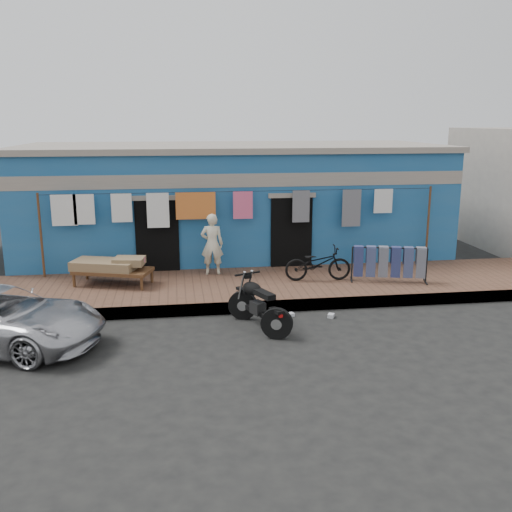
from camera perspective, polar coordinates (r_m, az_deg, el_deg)
The scene contains 13 objects.
ground at distance 10.96m, azimuth 1.50°, elevation -8.28°, with size 80.00×80.00×0.00m, color black.
sidewalk at distance 13.72m, azimuth -0.59°, elevation -3.21°, with size 28.00×3.00×0.25m, color brown.
curb at distance 12.35m, azimuth 0.30°, elevation -5.11°, with size 28.00×0.10×0.25m, color gray.
building at distance 17.27m, azimuth -2.36°, elevation 5.54°, with size 12.20×5.20×3.36m.
clothesline at distance 14.49m, azimuth -4.04°, elevation 4.53°, with size 10.06×0.06×2.10m.
seated_person at distance 14.33m, azimuth -4.42°, elevation 1.20°, with size 0.56×0.37×1.55m, color beige.
bicycle at distance 13.87m, azimuth 6.22°, elevation -0.37°, with size 0.56×1.59×1.03m, color black.
motorcycle at distance 11.30m, azimuth 0.31°, elevation -4.76°, with size 1.16×1.71×1.05m, color black, non-canonical shape.
charpoy at distance 13.88m, azimuth -14.11°, elevation -1.53°, with size 2.06×1.42×0.63m, color brown, non-canonical shape.
jeans_rack at distance 14.06m, azimuth 13.17°, elevation -0.75°, with size 1.89×0.82×0.89m, color black, non-canonical shape.
litter_a at distance 12.16m, azimuth 3.43°, elevation -5.89°, with size 0.16×0.13×0.07m, color silver.
litter_b at distance 12.18m, azimuth 7.51°, elevation -5.93°, with size 0.16×0.12×0.08m, color silver.
litter_c at distance 12.08m, azimuth 1.44°, elevation -5.96°, with size 0.22×0.18×0.09m, color silver.
Camera 1 is at (-1.72, -10.03, 4.05)m, focal length 40.00 mm.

